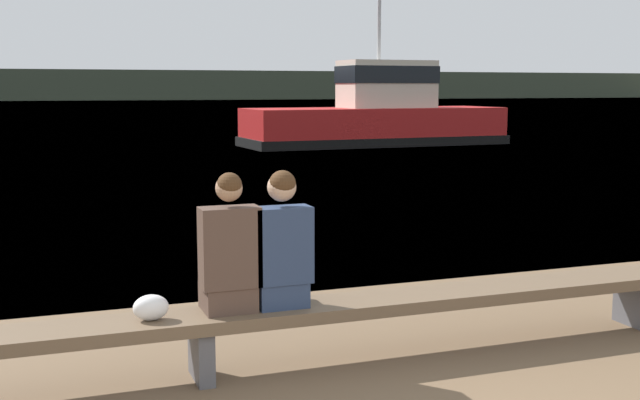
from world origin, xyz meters
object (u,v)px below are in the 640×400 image
Objects in this scene: person_left at (229,253)px; person_right at (281,247)px; bench_main at (201,325)px; shopping_bag at (151,308)px; tugboat_red at (377,118)px.

person_right reaches higher than person_left.
bench_main is 0.40m from shopping_bag.
tugboat_red is (10.58, 21.82, 0.03)m from person_right.
person_right is (0.40, -0.00, 0.01)m from person_left.
bench_main is 33.53× the size of shopping_bag.
person_left is at bearing 179.86° from person_right.
person_right is at bearing 0.05° from bench_main.
shopping_bag is (-0.58, -0.02, -0.35)m from person_left.
bench_main is at bearing -179.95° from person_right.
tugboat_red is (10.98, 21.82, 0.05)m from person_left.
person_right reaches higher than shopping_bag.
person_left is 24.43m from tugboat_red.
tugboat_red reaches higher than bench_main.
tugboat_red is at bearing 62.83° from bench_main.
person_right is 24.25m from tugboat_red.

